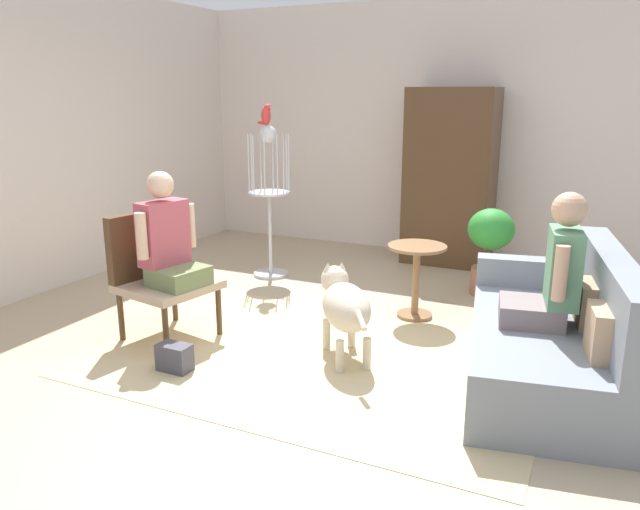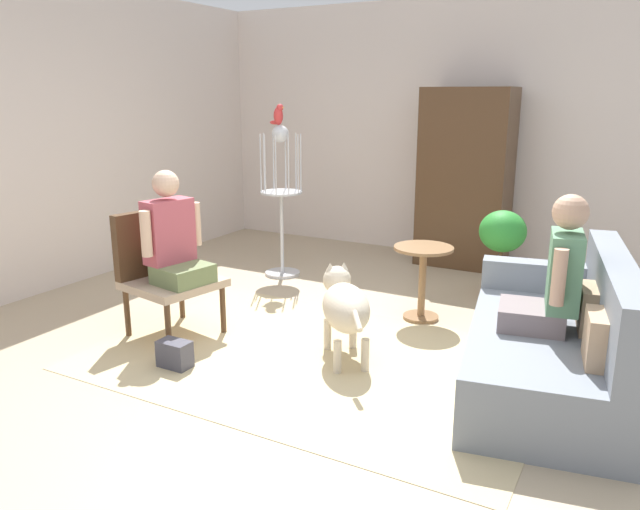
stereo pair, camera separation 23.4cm
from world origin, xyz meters
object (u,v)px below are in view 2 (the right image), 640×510
Objects in this scene: armoire_cabinet at (465,178)px; handbag at (175,354)px; person_on_couch at (554,277)px; round_end_table at (423,273)px; potted_plant at (502,246)px; couch at (556,345)px; bird_cage_stand at (281,198)px; parrot at (278,115)px; armchair at (162,265)px; dog at (345,305)px; person_on_armchair at (173,238)px.

armoire_cabinet is 8.31× the size of handbag.
person_on_couch reaches higher than round_end_table.
person_on_couch is 1.36× the size of round_end_table.
round_end_table is 2.73× the size of handbag.
potted_plant reaches higher than round_end_table.
round_end_table is (-1.16, 0.80, 0.10)m from couch.
bird_cage_stand reaches higher than handbag.
armchair is at bearing -89.00° from parrot.
person_on_couch is 4.17× the size of parrot.
handbag is (0.53, -0.49, -0.45)m from armchair.
dog is at bearing 8.23° from armchair.
armoire_cabinet is at bearing 40.74° from parrot.
bird_cage_stand is at bearing -0.00° from parrot.
round_end_table is (1.54, 1.25, -0.38)m from person_on_armchair.
armchair is at bearing -89.60° from bird_cage_stand.
armchair is 0.85m from handbag.
armoire_cabinet is (-1.36, 2.67, 0.65)m from couch.
handbag is at bearing -124.28° from round_end_table.
person_on_armchair is (-2.66, -0.41, 0.03)m from person_on_couch.
potted_plant is 3.07m from handbag.
round_end_table is at bearing -17.87° from bird_cage_stand.
handbag is at bearing -42.85° from armchair.
armchair is 1.50m from dog.
armoire_cabinet is at bearing 96.13° from round_end_table.
potted_plant is (-0.68, 1.72, -0.26)m from person_on_couch.
person_on_armchair reaches higher than potted_plant.
potted_plant is 1.26m from armoire_cabinet.
bird_cage_stand is at bearing 133.84° from dog.
armchair is 1.79m from bird_cage_stand.
person_on_armchair is (0.15, -0.03, 0.24)m from armchair.
person_on_armchair is 0.44× the size of armoire_cabinet.
person_on_armchair is at bearing -171.33° from person_on_couch.
person_on_couch is 2.53m from handbag.
dog is at bearing -171.83° from couch.
armoire_cabinet is (-0.64, 0.99, 0.46)m from potted_plant.
dog reaches higher than handbag.
armchair is 1.53× the size of round_end_table.
armoire_cabinet is (1.50, 3.08, 0.41)m from armchair.
couch is at bearing -66.67° from potted_plant.
armoire_cabinet reaches higher than potted_plant.
armoire_cabinet reaches higher than round_end_table.
parrot is (-1.51, 1.55, 1.23)m from dog.
couch is 2.28× the size of person_on_armchair.
person_on_couch is 1.04× the size of potted_plant.
potted_plant reaches higher than handbag.
dog is 0.40× the size of armoire_cabinet.
person_on_armchair is at bearing -169.56° from dog.
round_end_table is at bearing -83.87° from armoire_cabinet.
round_end_table is (-1.12, 0.84, -0.35)m from person_on_couch.
bird_cage_stand reaches higher than round_end_table.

